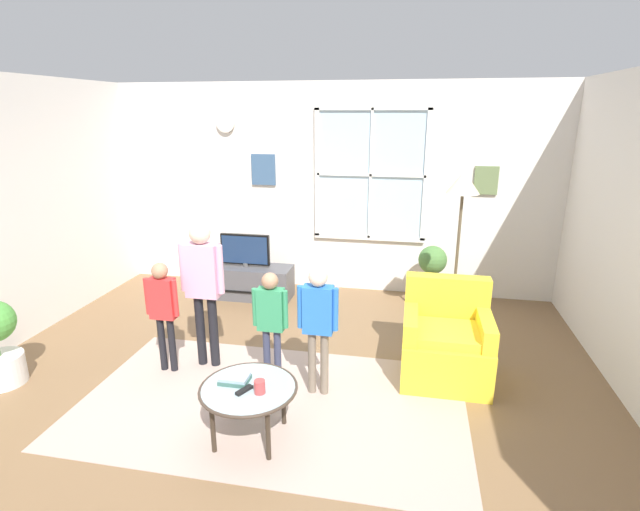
{
  "coord_description": "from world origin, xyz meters",
  "views": [
    {
      "loc": [
        1.06,
        -3.42,
        2.32
      ],
      "look_at": [
        0.23,
        0.8,
        1.02
      ],
      "focal_mm": 26.76,
      "sensor_mm": 36.0,
      "label": 1
    }
  ],
  "objects": [
    {
      "name": "person_red_shirt",
      "position": [
        -1.09,
        0.2,
        0.66
      ],
      "size": [
        0.32,
        0.14,
        1.05
      ],
      "color": "black",
      "rests_on": "ground_plane"
    },
    {
      "name": "television",
      "position": [
        -0.99,
        2.09,
        0.64
      ],
      "size": [
        0.63,
        0.08,
        0.42
      ],
      "color": "#4C4C4C",
      "rests_on": "tv_stand"
    },
    {
      "name": "tv_stand",
      "position": [
        -0.99,
        2.09,
        0.21
      ],
      "size": [
        1.17,
        0.43,
        0.41
      ],
      "color": "#4C4C51",
      "rests_on": "ground_plane"
    },
    {
      "name": "armchair",
      "position": [
        1.42,
        0.6,
        0.33
      ],
      "size": [
        0.76,
        0.74,
        0.87
      ],
      "color": "yellow",
      "rests_on": "ground_plane"
    },
    {
      "name": "area_rug",
      "position": [
        0.01,
        -0.13,
        0.0
      ],
      "size": [
        3.16,
        1.83,
        0.01
      ],
      "primitive_type": "cube",
      "color": "tan",
      "rests_on": "ground_plane"
    },
    {
      "name": "ground_plane",
      "position": [
        0.0,
        0.0,
        -0.01
      ],
      "size": [
        6.33,
        5.92,
        0.02
      ],
      "primitive_type": "cube",
      "color": "brown"
    },
    {
      "name": "floor_lamp",
      "position": [
        1.53,
        1.36,
        1.49
      ],
      "size": [
        0.32,
        0.32,
        1.78
      ],
      "color": "black",
      "rests_on": "ground_plane"
    },
    {
      "name": "remote_near_books",
      "position": [
        -0.03,
        -0.63,
        0.43
      ],
      "size": [
        0.1,
        0.14,
        0.02
      ],
      "primitive_type": "cube",
      "rotation": [
        0.0,
        0.0,
        -0.48
      ],
      "color": "black",
      "rests_on": "coffee_table"
    },
    {
      "name": "person_pink_shirt",
      "position": [
        -0.76,
        0.37,
        0.87
      ],
      "size": [
        0.42,
        0.19,
        1.38
      ],
      "color": "black",
      "rests_on": "ground_plane"
    },
    {
      "name": "cup",
      "position": [
        0.08,
        -0.62,
        0.47
      ],
      "size": [
        0.08,
        0.08,
        0.1
      ],
      "primitive_type": "cylinder",
      "color": "#BF3F3F",
      "rests_on": "coffee_table"
    },
    {
      "name": "person_blue_shirt",
      "position": [
        0.35,
        0.1,
        0.71
      ],
      "size": [
        0.34,
        0.15,
        1.13
      ],
      "color": "#726656",
      "rests_on": "ground_plane"
    },
    {
      "name": "coffee_table",
      "position": [
        -0.02,
        -0.57,
        0.39
      ],
      "size": [
        0.71,
        0.71,
        0.43
      ],
      "color": "#99B2B7",
      "rests_on": "ground_plane"
    },
    {
      "name": "book_stack",
      "position": [
        -0.14,
        -0.52,
        0.45
      ],
      "size": [
        0.21,
        0.16,
        0.05
      ],
      "color": "#396056",
      "rests_on": "coffee_table"
    },
    {
      "name": "potted_plant_by_window",
      "position": [
        1.34,
        2.31,
        0.39
      ],
      "size": [
        0.35,
        0.35,
        0.75
      ],
      "color": "#9E6B4C",
      "rests_on": "ground_plane"
    },
    {
      "name": "person_green_shirt",
      "position": [
        -0.07,
        0.17,
        0.65
      ],
      "size": [
        0.31,
        0.14,
        1.04
      ],
      "color": "#333851",
      "rests_on": "ground_plane"
    },
    {
      "name": "back_wall",
      "position": [
        0.02,
        2.72,
        1.35
      ],
      "size": [
        5.73,
        0.17,
        2.68
      ],
      "color": "silver",
      "rests_on": "ground_plane"
    }
  ]
}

